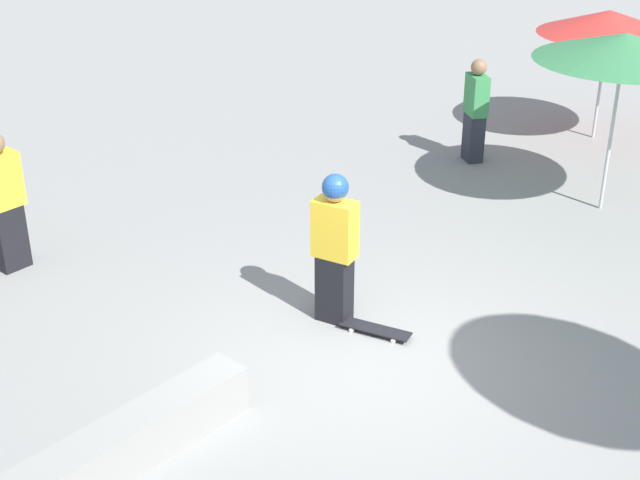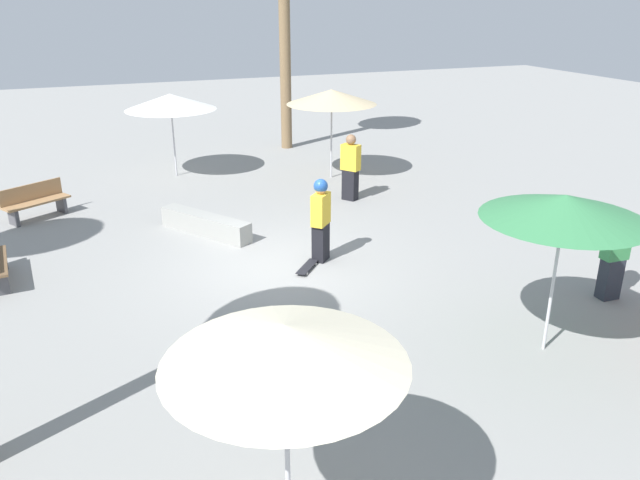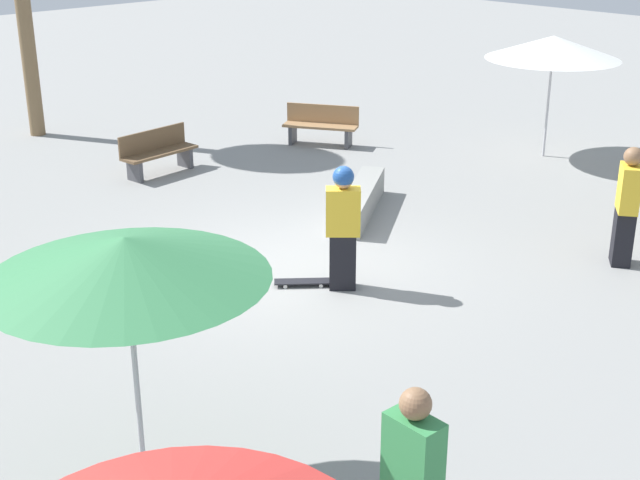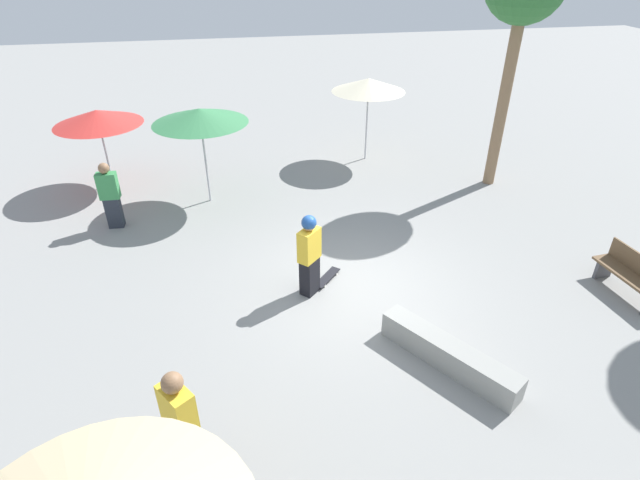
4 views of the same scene
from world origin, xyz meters
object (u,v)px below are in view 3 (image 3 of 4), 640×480
bench_near (158,152)px  concrete_ledge (361,200)px  skateboard (303,282)px  bystander_watching (627,207)px  skater_main (343,224)px  bench_far (321,125)px  shade_umbrella_white (553,47)px  shade_umbrella_green (126,258)px

bench_near → concrete_ledge: bearing=99.6°
skateboard → bystander_watching: (3.91, -2.68, 0.83)m
bench_near → skater_main: bearing=73.4°
bench_far → skater_main: bearing=107.3°
skater_main → bench_far: (5.00, 5.58, -0.52)m
bystander_watching → skateboard: bearing=110.5°
concrete_ledge → bench_far: 4.49m
skateboard → bystander_watching: bystander_watching is taller
bench_far → shade_umbrella_white: shade_umbrella_white is taller
skateboard → shade_umbrella_green: 5.34m
bystander_watching → shade_umbrella_white: bearing=8.8°
shade_umbrella_white → skater_main: bearing=-167.4°
shade_umbrella_white → bystander_watching: size_ratio=1.51×
shade_umbrella_green → concrete_ledge: bearing=29.2°
bystander_watching → skater_main: bearing=112.7°
shade_umbrella_green → skater_main: bearing=23.4°
skater_main → shade_umbrella_green: bearing=67.9°
skater_main → shade_umbrella_green: size_ratio=0.69×
bench_far → bystander_watching: 7.98m
skateboard → shade_umbrella_green: bearing=70.9°
bench_near → bystander_watching: (2.30, -8.51, 0.46)m
concrete_ledge → bench_far: (2.60, 3.66, 0.19)m
skater_main → bench_near: 6.40m
bystander_watching → concrete_ledge: bearing=70.4°
bench_far → shade_umbrella_white: size_ratio=0.60×
bench_far → bystander_watching: bystander_watching is taller
bench_near → bench_far: 3.81m
skateboard → shade_umbrella_white: (8.05, 1.29, 2.18)m
bench_far → bystander_watching: size_ratio=0.90×
skateboard → shade_umbrella_white: size_ratio=0.27×
skateboard → bench_far: (5.35, 5.15, 0.37)m
concrete_ledge → bench_near: (-1.15, 4.34, 0.19)m
bench_near → shade_umbrella_white: (6.45, -4.54, 1.81)m
skater_main → bench_near: (1.25, 6.26, -0.52)m
skater_main → bench_far: size_ratio=1.10×
shade_umbrella_green → shade_umbrella_white: size_ratio=0.94×
bench_far → shade_umbrella_green: size_ratio=0.63×
bench_far → bystander_watching: bearing=138.7°
skateboard → bench_far: 7.44m
bench_near → bystander_watching: size_ratio=0.92×
skateboard → concrete_ledge: (2.75, 1.49, 0.17)m
bench_near → bench_far: size_ratio=1.02×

